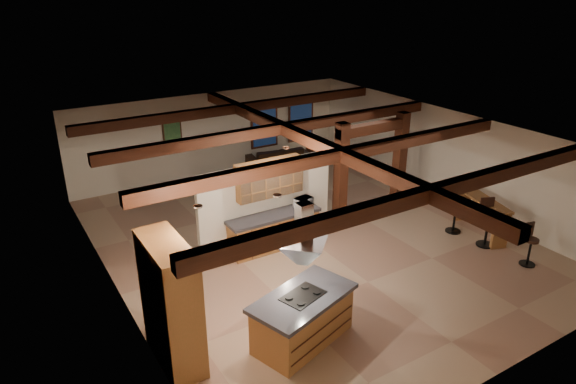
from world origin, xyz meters
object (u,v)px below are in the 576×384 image
dining_table (270,196)px  sofa (277,157)px  bar_counter (481,210)px  kitchen_island (303,318)px

dining_table → sofa: size_ratio=0.78×
bar_counter → sofa: bearing=103.8°
bar_counter → kitchen_island: bearing=-169.3°
sofa → bar_counter: (1.88, -7.65, 0.35)m
dining_table → sofa: sofa is taller
dining_table → bar_counter: bar_counter is taller
sofa → bar_counter: bar_counter is taller
dining_table → sofa: (2.07, 3.06, 0.02)m
sofa → bar_counter: bearing=113.1°
kitchen_island → sofa: (4.71, 8.90, -0.18)m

